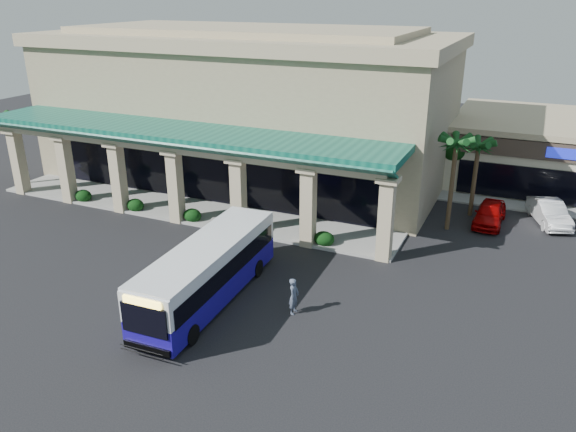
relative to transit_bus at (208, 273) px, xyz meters
The scene contains 11 objects.
ground 2.93m from the transit_bus, 80.21° to the left, with size 110.00×110.00×0.00m, color black.
main_building 20.42m from the transit_bus, 112.25° to the left, with size 30.80×14.80×11.35m, color tan, non-canonical shape.
arcade 12.07m from the transit_bus, 129.15° to the left, with size 30.00×6.20×5.70m, color #0D5243, non-canonical shape.
palm_0 16.29m from the transit_bus, 56.51° to the left, with size 2.40×2.40×6.60m, color #0F3A14, non-canonical shape.
palm_1 19.31m from the transit_bus, 58.95° to the left, with size 2.40×2.40×5.80m, color #0F3A14, non-canonical shape.
palm_2 23.89m from the transit_bus, 157.82° to the left, with size 2.40×2.40×6.20m, color #0F3A14, non-canonical shape.
broadleaf_tree 22.93m from the transit_bus, 69.75° to the left, with size 2.60×2.60×4.81m, color black, non-canonical shape.
transit_bus is the anchor object (origin of this frame).
pedestrian 4.22m from the transit_bus, ahead, with size 0.64×0.42×1.75m, color #4C576C.
car_silver 19.04m from the transit_bus, 53.88° to the left, with size 1.70×4.23×1.44m, color #A90405.
car_white 22.47m from the transit_bus, 49.27° to the left, with size 1.56×4.48×1.48m, color white.
Camera 1 is at (12.56, -22.38, 13.75)m, focal length 35.00 mm.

